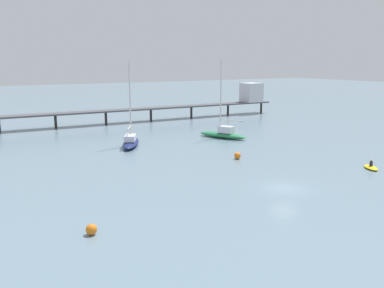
% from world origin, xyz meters
% --- Properties ---
extents(ground_plane, '(400.00, 400.00, 0.00)m').
position_xyz_m(ground_plane, '(0.00, 0.00, 0.00)').
color(ground_plane, slate).
extents(pier, '(79.89, 5.74, 7.20)m').
position_xyz_m(pier, '(16.68, 50.17, 3.68)').
color(pier, '#4C4C51').
rests_on(pier, ground_plane).
extents(sailboat_navy, '(6.14, 8.61, 12.35)m').
position_xyz_m(sailboat_navy, '(-4.58, 27.62, 0.78)').
color(sailboat_navy, navy).
rests_on(sailboat_navy, ground_plane).
extents(sailboat_green, '(5.44, 8.68, 12.49)m').
position_xyz_m(sailboat_green, '(11.01, 26.08, 0.81)').
color(sailboat_green, '#287F4C').
rests_on(sailboat_green, ground_plane).
extents(dinghy_yellow, '(2.35, 2.91, 1.14)m').
position_xyz_m(dinghy_yellow, '(13.96, 0.50, 0.21)').
color(dinghy_yellow, yellow).
rests_on(dinghy_yellow, ground_plane).
extents(mooring_buoy_mid, '(0.82, 0.82, 0.82)m').
position_xyz_m(mooring_buoy_mid, '(-20.06, -1.33, 0.41)').
color(mooring_buoy_mid, orange).
rests_on(mooring_buoy_mid, ground_plane).
extents(mooring_buoy_inner, '(0.86, 0.86, 0.86)m').
position_xyz_m(mooring_buoy_inner, '(3.80, 12.72, 0.43)').
color(mooring_buoy_inner, orange).
rests_on(mooring_buoy_inner, ground_plane).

